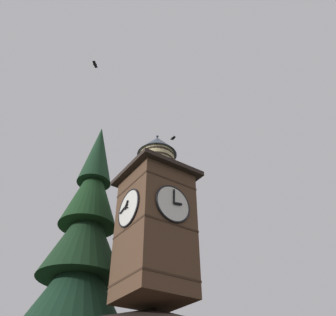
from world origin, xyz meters
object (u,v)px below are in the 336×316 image
pine_tree_behind (78,286)px  clock_tower (155,216)px  flying_bird_low (173,138)px  moon (135,299)px  flying_bird_high (95,64)px

pine_tree_behind → clock_tower: bearing=113.8°
pine_tree_behind → flying_bird_low: flying_bird_low is taller
pine_tree_behind → moon: pine_tree_behind is taller
flying_bird_high → flying_bird_low: (-8.02, -3.93, 1.24)m
pine_tree_behind → flying_bird_high: 12.03m
clock_tower → flying_bird_high: size_ratio=22.23×
pine_tree_behind → flying_bird_low: bearing=157.9°
pine_tree_behind → moon: bearing=-124.9°
clock_tower → flying_bird_high: flying_bird_high is taller
moon → flying_bird_high: (20.94, 31.39, 1.91)m
flying_bird_high → flying_bird_low: bearing=-153.9°
flying_bird_low → moon: bearing=-115.2°
clock_tower → pine_tree_behind: pine_tree_behind is taller
pine_tree_behind → flying_bird_low: 12.41m
flying_bird_high → flying_bird_low: flying_bird_low is taller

